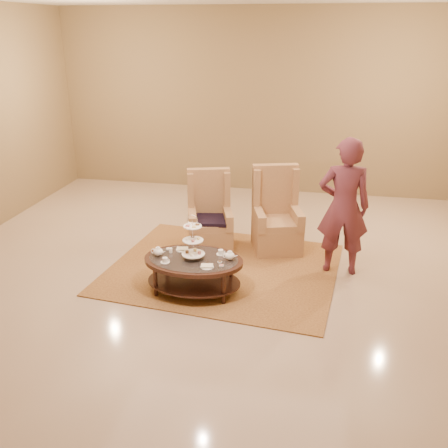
% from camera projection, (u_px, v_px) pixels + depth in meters
% --- Properties ---
extents(ground, '(8.00, 8.00, 0.00)m').
position_uv_depth(ground, '(218.00, 279.00, 6.63)').
color(ground, '#C3AB91').
rests_on(ground, ground).
extents(ceiling, '(8.00, 8.00, 0.02)m').
position_uv_depth(ceiling, '(218.00, 279.00, 6.63)').
color(ceiling, beige).
rests_on(ceiling, ground).
extents(wall_back, '(8.00, 0.04, 3.50)m').
position_uv_depth(wall_back, '(260.00, 103.00, 9.63)').
color(wall_back, olive).
rests_on(wall_back, ground).
extents(rug, '(3.28, 2.83, 0.02)m').
position_uv_depth(rug, '(223.00, 268.00, 6.89)').
color(rug, '#AB7D3C').
rests_on(rug, ground).
extents(tea_table, '(1.25, 0.87, 1.04)m').
position_uv_depth(tea_table, '(194.00, 265.00, 6.17)').
color(tea_table, black).
rests_on(tea_table, ground).
extents(armchair_left, '(0.79, 0.81, 1.17)m').
position_uv_depth(armchair_left, '(210.00, 222.00, 7.45)').
color(armchair_left, tan).
rests_on(armchair_left, ground).
extents(armchair_right, '(0.84, 0.85, 1.24)m').
position_uv_depth(armchair_right, '(276.00, 222.00, 7.41)').
color(armchair_right, tan).
rests_on(armchair_right, ground).
extents(person, '(0.70, 0.49, 1.85)m').
position_uv_depth(person, '(344.00, 207.00, 6.50)').
color(person, brown).
rests_on(person, ground).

